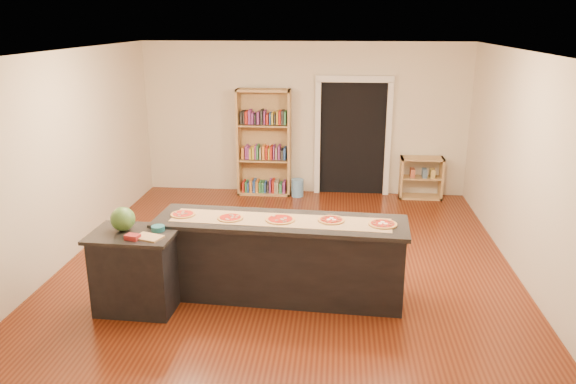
# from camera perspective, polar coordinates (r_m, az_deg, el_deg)

# --- Properties ---
(room) EXTENTS (6.00, 7.00, 2.80)m
(room) POSITION_cam_1_polar(r_m,az_deg,el_deg) (7.09, -0.15, 2.61)
(room) COLOR beige
(room) RESTS_ON ground
(doorway) EXTENTS (1.40, 0.09, 2.21)m
(doorway) POSITION_cam_1_polar(r_m,az_deg,el_deg) (10.48, 6.61, 6.19)
(doorway) COLOR black
(doorway) RESTS_ON room
(kitchen_island) EXTENTS (2.92, 0.79, 0.96)m
(kitchen_island) POSITION_cam_1_polar(r_m,az_deg,el_deg) (6.66, -0.75, -6.72)
(kitchen_island) COLOR black
(kitchen_island) RESTS_ON ground
(side_counter) EXTENTS (0.94, 0.69, 0.93)m
(side_counter) POSITION_cam_1_polar(r_m,az_deg,el_deg) (6.61, -15.16, -7.70)
(side_counter) COLOR black
(side_counter) RESTS_ON ground
(bookshelf) EXTENTS (0.98, 0.35, 1.97)m
(bookshelf) POSITION_cam_1_polar(r_m,az_deg,el_deg) (10.43, -2.46, 5.02)
(bookshelf) COLOR tan
(bookshelf) RESTS_ON ground
(low_shelf) EXTENTS (0.77, 0.33, 0.77)m
(low_shelf) POSITION_cam_1_polar(r_m,az_deg,el_deg) (10.60, 13.37, 1.42)
(low_shelf) COLOR tan
(low_shelf) RESTS_ON ground
(waste_bin) EXTENTS (0.22, 0.22, 0.33)m
(waste_bin) POSITION_cam_1_polar(r_m,az_deg,el_deg) (10.46, 0.97, 0.43)
(waste_bin) COLOR #5C95CF
(waste_bin) RESTS_ON ground
(kraft_paper) EXTENTS (2.55, 0.59, 0.00)m
(kraft_paper) POSITION_cam_1_polar(r_m,az_deg,el_deg) (6.47, -0.78, -2.87)
(kraft_paper) COLOR tan
(kraft_paper) RESTS_ON kitchen_island
(watermelon) EXTENTS (0.27, 0.27, 0.27)m
(watermelon) POSITION_cam_1_polar(r_m,az_deg,el_deg) (6.48, -16.44, -2.64)
(watermelon) COLOR #144214
(watermelon) RESTS_ON side_counter
(cutting_board) EXTENTS (0.34, 0.28, 0.02)m
(cutting_board) POSITION_cam_1_polar(r_m,az_deg,el_deg) (6.23, -13.99, -4.48)
(cutting_board) COLOR tan
(cutting_board) RESTS_ON side_counter
(package_red) EXTENTS (0.17, 0.14, 0.05)m
(package_red) POSITION_cam_1_polar(r_m,az_deg,el_deg) (6.23, -15.51, -4.42)
(package_red) COLOR maroon
(package_red) RESTS_ON side_counter
(package_teal) EXTENTS (0.15, 0.15, 0.06)m
(package_teal) POSITION_cam_1_polar(r_m,az_deg,el_deg) (6.40, -13.07, -3.62)
(package_teal) COLOR #195966
(package_teal) RESTS_ON side_counter
(pizza_a) EXTENTS (0.30, 0.30, 0.02)m
(pizza_a) POSITION_cam_1_polar(r_m,az_deg,el_deg) (6.74, -10.62, -2.23)
(pizza_a) COLOR tan
(pizza_a) RESTS_ON kitchen_island
(pizza_b) EXTENTS (0.29, 0.29, 0.02)m
(pizza_b) POSITION_cam_1_polar(r_m,az_deg,el_deg) (6.54, -5.88, -2.62)
(pizza_b) COLOR tan
(pizza_b) RESTS_ON kitchen_island
(pizza_c) EXTENTS (0.33, 0.33, 0.02)m
(pizza_c) POSITION_cam_1_polar(r_m,az_deg,el_deg) (6.46, -0.79, -2.80)
(pizza_c) COLOR tan
(pizza_c) RESTS_ON kitchen_island
(pizza_d) EXTENTS (0.33, 0.33, 0.02)m
(pizza_d) POSITION_cam_1_polar(r_m,az_deg,el_deg) (6.46, 4.42, -2.85)
(pizza_d) COLOR tan
(pizza_d) RESTS_ON kitchen_island
(pizza_e) EXTENTS (0.33, 0.33, 0.02)m
(pizza_e) POSITION_cam_1_polar(r_m,az_deg,el_deg) (6.41, 9.60, -3.21)
(pizza_e) COLOR tan
(pizza_e) RESTS_ON kitchen_island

